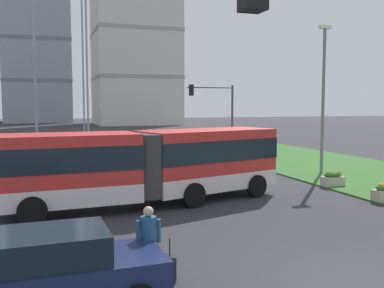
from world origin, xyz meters
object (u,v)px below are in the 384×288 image
at_px(rolling_suitcase, 170,267).
at_px(apartment_tower_centre, 134,13).
at_px(articulated_bus, 148,164).
at_px(pedestrian_crossing, 149,238).
at_px(car_maroon_sedan, 57,157).
at_px(flower_planter_3, 333,179).
at_px(streetlight_median, 323,93).
at_px(car_navy_sedan, 53,272).
at_px(apartment_tower_westcentre, 37,44).
at_px(traffic_light_far_right, 217,108).
at_px(traffic_light_near_left, 70,103).

height_order(rolling_suitcase, apartment_tower_centre, apartment_tower_centre).
height_order(articulated_bus, pedestrian_crossing, articulated_bus).
xyz_separation_m(articulated_bus, car_maroon_sedan, (-3.31, 11.85, -0.90)).
distance_m(articulated_bus, flower_planter_3, 9.68).
xyz_separation_m(flower_planter_3, streetlight_median, (1.90, 3.68, 4.34)).
relative_size(articulated_bus, streetlight_median, 1.38).
relative_size(car_navy_sedan, pedestrian_crossing, 2.56).
height_order(streetlight_median, apartment_tower_westcentre, apartment_tower_westcentre).
xyz_separation_m(pedestrian_crossing, traffic_light_far_right, (9.66, 20.03, 2.83)).
height_order(car_navy_sedan, streetlight_median, streetlight_median).
relative_size(flower_planter_3, streetlight_median, 0.13).
bearing_deg(articulated_bus, traffic_light_near_left, -106.00).
relative_size(rolling_suitcase, traffic_light_far_right, 0.18).
bearing_deg(apartment_tower_westcentre, rolling_suitcase, -87.52).
relative_size(traffic_light_far_right, apartment_tower_westcentre, 0.15).
bearing_deg(rolling_suitcase, articulated_bus, 81.03).
height_order(traffic_light_far_right, apartment_tower_westcentre, apartment_tower_westcentre).
bearing_deg(pedestrian_crossing, rolling_suitcase, -23.96).
height_order(articulated_bus, traffic_light_near_left, traffic_light_near_left).
xyz_separation_m(articulated_bus, traffic_light_far_right, (7.98, 12.42, 2.18)).
distance_m(car_navy_sedan, streetlight_median, 20.43).
xyz_separation_m(car_navy_sedan, flower_planter_3, (13.38, 9.27, -0.33)).
distance_m(pedestrian_crossing, apartment_tower_centre, 88.40).
xyz_separation_m(pedestrian_crossing, traffic_light_near_left, (-1.93, -4.97, 3.08)).
bearing_deg(articulated_bus, traffic_light_far_right, 57.29).
height_order(traffic_light_near_left, streetlight_median, streetlight_median).
height_order(car_maroon_sedan, pedestrian_crossing, pedestrian_crossing).
relative_size(traffic_light_near_left, streetlight_median, 0.69).
height_order(articulated_bus, rolling_suitcase, articulated_bus).
relative_size(car_navy_sedan, traffic_light_far_right, 0.81).
distance_m(car_navy_sedan, flower_planter_3, 16.28).
relative_size(articulated_bus, flower_planter_3, 10.85).
bearing_deg(traffic_light_near_left, apartment_tower_centre, 78.61).
height_order(articulated_bus, car_navy_sedan, articulated_bus).
distance_m(rolling_suitcase, streetlight_median, 18.26).
relative_size(car_maroon_sedan, traffic_light_near_left, 0.75).
height_order(car_navy_sedan, traffic_light_near_left, traffic_light_near_left).
bearing_deg(apartment_tower_westcentre, articulated_bus, -86.58).
bearing_deg(streetlight_median, car_navy_sedan, -139.73).
bearing_deg(flower_planter_3, car_navy_sedan, -145.30).
xyz_separation_m(flower_planter_3, apartment_tower_centre, (4.73, 75.48, 23.26)).
distance_m(traffic_light_near_left, apartment_tower_westcentre, 108.74).
distance_m(flower_planter_3, traffic_light_far_right, 12.16).
distance_m(pedestrian_crossing, traffic_light_near_left, 6.16).
bearing_deg(flower_planter_3, rolling_suitcase, -141.28).
xyz_separation_m(car_navy_sedan, streetlight_median, (15.28, 12.95, 4.01)).
bearing_deg(pedestrian_crossing, car_navy_sedan, -159.26).
relative_size(car_navy_sedan, rolling_suitcase, 4.60).
height_order(car_navy_sedan, flower_planter_3, car_navy_sedan).
bearing_deg(articulated_bus, pedestrian_crossing, -102.47).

